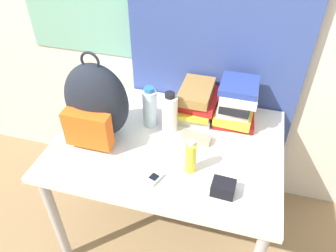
% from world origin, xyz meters
% --- Properties ---
extents(wall_back, '(6.00, 0.06, 2.50)m').
position_xyz_m(wall_back, '(-0.00, 0.92, 1.25)').
color(wall_back, silver).
rests_on(wall_back, ground_plane).
extents(curtain_blue, '(0.96, 0.04, 2.50)m').
position_xyz_m(curtain_blue, '(0.14, 0.86, 1.25)').
color(curtain_blue, '#384C93').
rests_on(curtain_blue, ground_plane).
extents(desk, '(1.13, 0.83, 0.72)m').
position_xyz_m(desk, '(0.00, 0.42, 0.63)').
color(desk, silver).
rests_on(desk, ground_plane).
extents(backpack, '(0.32, 0.25, 0.46)m').
position_xyz_m(backpack, '(-0.35, 0.37, 0.91)').
color(backpack, '#1E232D').
rests_on(backpack, desk).
extents(book_stack_left, '(0.23, 0.29, 0.17)m').
position_xyz_m(book_stack_left, '(0.09, 0.68, 0.80)').
color(book_stack_left, silver).
rests_on(book_stack_left, desk).
extents(book_stack_center, '(0.23, 0.28, 0.24)m').
position_xyz_m(book_stack_center, '(0.30, 0.68, 0.83)').
color(book_stack_center, red).
rests_on(book_stack_center, desk).
extents(water_bottle, '(0.08, 0.08, 0.23)m').
position_xyz_m(water_bottle, '(-0.13, 0.52, 0.83)').
color(water_bottle, silver).
rests_on(water_bottle, desk).
extents(sports_bottle, '(0.08, 0.08, 0.22)m').
position_xyz_m(sports_bottle, '(-0.02, 0.51, 0.82)').
color(sports_bottle, white).
rests_on(sports_bottle, desk).
extents(sunscreen_bottle, '(0.05, 0.05, 0.18)m').
position_xyz_m(sunscreen_bottle, '(0.15, 0.25, 0.80)').
color(sunscreen_bottle, yellow).
rests_on(sunscreen_bottle, desk).
extents(cell_phone, '(0.08, 0.09, 0.02)m').
position_xyz_m(cell_phone, '(0.01, 0.16, 0.73)').
color(cell_phone, '#B7BCC6').
rests_on(cell_phone, desk).
extents(sunglasses_case, '(0.16, 0.07, 0.04)m').
position_xyz_m(sunglasses_case, '(0.13, 0.46, 0.73)').
color(sunglasses_case, gray).
rests_on(sunglasses_case, desk).
extents(camera_pouch, '(0.10, 0.08, 0.06)m').
position_xyz_m(camera_pouch, '(0.31, 0.16, 0.75)').
color(camera_pouch, black).
rests_on(camera_pouch, desk).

